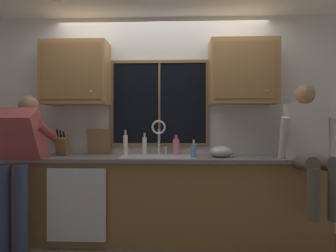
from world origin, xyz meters
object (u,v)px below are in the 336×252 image
object	(u,v)px
person_sitting_on_counter	(309,141)
soap_dispenser	(194,151)
knife_block	(62,146)
bottle_tall_clear	(176,146)
person_standing	(19,154)
bottle_amber_small	(125,144)
cutting_board	(99,142)
mixing_bowl	(221,152)
bottle_green_glass	(145,145)

from	to	relation	value
person_sitting_on_counter	soap_dispenser	xyz separation A→B (m)	(-1.13, 0.16, -0.11)
knife_block	bottle_tall_clear	bearing A→B (deg)	4.97
person_standing	knife_block	distance (m)	0.49
bottle_tall_clear	bottle_amber_small	world-z (taller)	bottle_amber_small
person_standing	knife_block	bearing A→B (deg)	52.84
cutting_board	soap_dispenser	size ratio (longest dim) A/B	1.55
mixing_bowl	bottle_tall_clear	world-z (taller)	bottle_tall_clear
person_sitting_on_counter	knife_block	bearing A→B (deg)	172.73
cutting_board	person_sitting_on_counter	bearing A→B (deg)	-12.36
person_sitting_on_counter	bottle_tall_clear	bearing A→B (deg)	161.43
person_sitting_on_counter	bottle_tall_clear	distance (m)	1.40
knife_block	bottle_green_glass	bearing A→B (deg)	8.81
person_sitting_on_counter	mixing_bowl	xyz separation A→B (m)	(-0.84, 0.23, -0.13)
person_sitting_on_counter	bottle_green_glass	distance (m)	1.76
knife_block	soap_dispenser	bearing A→B (deg)	-6.59
soap_dispenser	bottle_tall_clear	distance (m)	0.34
bottle_green_glass	bottle_amber_small	world-z (taller)	bottle_amber_small
person_standing	mixing_bowl	size ratio (longest dim) A/B	6.22
knife_block	mixing_bowl	bearing A→B (deg)	-3.24
mixing_bowl	bottle_amber_small	world-z (taller)	bottle_amber_small
soap_dispenser	mixing_bowl	bearing A→B (deg)	13.30
person_sitting_on_counter	soap_dispenser	bearing A→B (deg)	171.85
person_sitting_on_counter	bottle_green_glass	world-z (taller)	person_sitting_on_counter
person_sitting_on_counter	mixing_bowl	bearing A→B (deg)	164.45
person_standing	bottle_amber_small	distance (m)	1.11
person_standing	bottle_tall_clear	size ratio (longest dim) A/B	6.60
bottle_green_glass	bottle_tall_clear	distance (m)	0.37
mixing_bowl	bottle_green_glass	bearing A→B (deg)	164.17
person_standing	soap_dispenser	xyz separation A→B (m)	(1.77, 0.22, 0.03)
person_standing	cutting_board	size ratio (longest dim) A/B	5.25
cutting_board	soap_dispenser	xyz separation A→B (m)	(1.10, -0.33, -0.07)
cutting_board	knife_block	bearing A→B (deg)	-157.46
bottle_amber_small	soap_dispenser	bearing A→B (deg)	-19.34
person_sitting_on_counter	mixing_bowl	world-z (taller)	person_sitting_on_counter
bottle_tall_clear	bottle_amber_small	bearing A→B (deg)	-179.04
cutting_board	mixing_bowl	xyz separation A→B (m)	(1.40, -0.26, -0.09)
person_sitting_on_counter	bottle_tall_clear	size ratio (longest dim) A/B	5.25
soap_dispenser	bottle_amber_small	world-z (taller)	bottle_amber_small
knife_block	soap_dispenser	xyz separation A→B (m)	(1.48, -0.17, -0.03)
mixing_bowl	bottle_tall_clear	xyz separation A→B (m)	(-0.49, 0.21, 0.04)
person_standing	bottle_green_glass	distance (m)	1.33
cutting_board	bottle_tall_clear	distance (m)	0.91
person_standing	bottle_green_glass	xyz separation A→B (m)	(1.21, 0.53, 0.06)
bottle_tall_clear	soap_dispenser	bearing A→B (deg)	-56.00
bottle_tall_clear	cutting_board	bearing A→B (deg)	177.19
person_sitting_on_counter	bottle_green_glass	size ratio (longest dim) A/B	4.75
person_sitting_on_counter	knife_block	size ratio (longest dim) A/B	3.92
soap_dispenser	bottle_tall_clear	size ratio (longest dim) A/B	0.81
cutting_board	mixing_bowl	size ratio (longest dim) A/B	1.19
person_sitting_on_counter	person_standing	bearing A→B (deg)	-178.87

